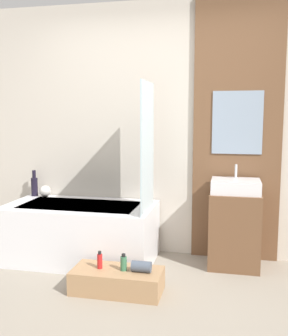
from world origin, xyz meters
TOP-DOWN VIEW (x-y plane):
  - ground_plane at (0.00, 0.00)m, footprint 12.00×12.00m
  - wall_tiled_back at (0.00, 1.58)m, footprint 4.20×0.06m
  - wall_wood_accent at (0.76, 1.53)m, footprint 0.86×0.04m
  - bathtub at (-0.75, 1.14)m, footprint 1.48×0.78m
  - glass_shower_screen at (-0.04, 1.03)m, footprint 0.01×0.53m
  - wooden_step_bench at (-0.19, 0.52)m, footprint 0.75×0.35m
  - vanity_cabinet at (0.76, 1.30)m, footprint 0.48×0.42m
  - sink at (0.76, 1.30)m, footprint 0.45×0.36m
  - vase_tall_dark at (-1.40, 1.44)m, footprint 0.07×0.07m
  - vase_round_light at (-1.26, 1.42)m, footprint 0.12×0.12m
  - bottle_soap_primary at (-0.33, 0.52)m, footprint 0.04×0.04m
  - bottle_soap_secondary at (-0.13, 0.52)m, footprint 0.05×0.05m
  - towel_roll at (0.02, 0.52)m, footprint 0.16×0.09m

SIDE VIEW (x-z plane):
  - ground_plane at x=0.00m, z-range 0.00..0.00m
  - wooden_step_bench at x=-0.19m, z-range 0.00..0.19m
  - towel_roll at x=0.02m, z-range 0.19..0.28m
  - bottle_soap_secondary at x=-0.13m, z-range 0.18..0.32m
  - bottle_soap_primary at x=-0.33m, z-range 0.18..0.33m
  - bathtub at x=-0.75m, z-range 0.00..0.57m
  - vanity_cabinet at x=0.76m, z-range 0.00..0.72m
  - vase_round_light at x=-1.26m, z-range 0.57..0.69m
  - vase_tall_dark at x=-1.40m, z-range 0.54..0.83m
  - sink at x=0.76m, z-range 0.66..0.92m
  - glass_shower_screen at x=-0.04m, z-range 0.57..1.75m
  - wall_tiled_back at x=0.00m, z-range 0.00..2.60m
  - wall_wood_accent at x=0.76m, z-range 0.00..2.60m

